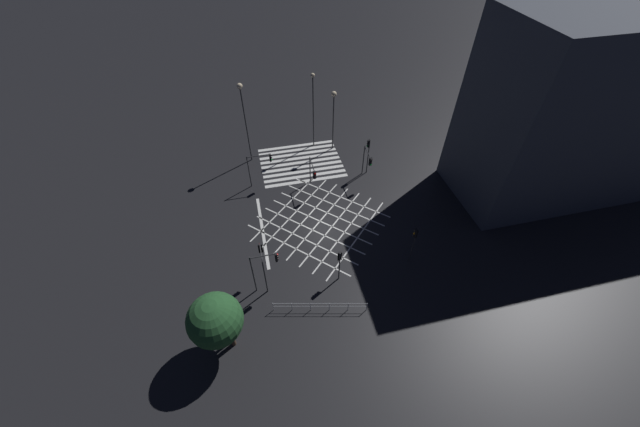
% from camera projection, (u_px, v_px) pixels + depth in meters
% --- Properties ---
extents(ground_plane, '(200.00, 200.00, 0.00)m').
position_uv_depth(ground_plane, '(320.00, 221.00, 36.51)').
color(ground_plane, black).
extents(road_markings, '(14.59, 21.35, 0.01)m').
position_uv_depth(road_markings, '(305.00, 182.00, 40.86)').
color(road_markings, silver).
rests_on(road_markings, ground_plane).
extents(traffic_light_se_main, '(2.73, 0.36, 4.12)m').
position_uv_depth(traffic_light_se_main, '(261.00, 163.00, 38.47)').
color(traffic_light_se_main, '#2D2D30').
rests_on(traffic_light_se_main, ground_plane).
extents(traffic_light_median_south, '(0.36, 2.69, 3.50)m').
position_uv_depth(traffic_light_median_south, '(313.00, 172.00, 38.09)').
color(traffic_light_median_south, '#2D2D30').
rests_on(traffic_light_median_south, ground_plane).
extents(traffic_light_ne_main, '(2.29, 0.36, 4.60)m').
position_uv_depth(traffic_light_ne_main, '(265.00, 264.00, 28.50)').
color(traffic_light_ne_main, '#2D2D30').
rests_on(traffic_light_ne_main, ground_plane).
extents(traffic_light_sw_main, '(0.39, 0.36, 4.57)m').
position_uv_depth(traffic_light_sw_main, '(368.00, 150.00, 39.84)').
color(traffic_light_sw_main, '#2D2D30').
rests_on(traffic_light_sw_main, ground_plane).
extents(traffic_light_nw_main, '(0.39, 0.36, 4.37)m').
position_uv_depth(traffic_light_nw_main, '(414.00, 239.00, 30.71)').
color(traffic_light_nw_main, '#2D2D30').
rests_on(traffic_light_nw_main, ground_plane).
extents(traffic_light_median_north, '(0.36, 0.39, 3.57)m').
position_uv_depth(traffic_light_median_north, '(339.00, 260.00, 29.81)').
color(traffic_light_median_north, '#2D2D30').
rests_on(traffic_light_median_north, ground_plane).
extents(traffic_light_sw_cross, '(0.36, 2.40, 3.87)m').
position_uv_depth(traffic_light_sw_cross, '(367.00, 160.00, 39.13)').
color(traffic_light_sw_cross, '#2D2D30').
rests_on(traffic_light_sw_cross, ground_plane).
extents(traffic_light_ne_cross, '(0.36, 2.09, 4.25)m').
position_uv_depth(traffic_light_ne_cross, '(262.00, 260.00, 29.14)').
color(traffic_light_ne_cross, '#2D2D30').
rests_on(traffic_light_ne_cross, ground_plane).
extents(street_lamp_east, '(0.63, 0.63, 7.68)m').
position_uv_depth(street_lamp_east, '(334.00, 105.00, 41.40)').
color(street_lamp_east, '#2D2D30').
rests_on(street_lamp_east, ground_plane).
extents(street_lamp_west, '(0.49, 0.49, 9.42)m').
position_uv_depth(street_lamp_west, '(313.00, 99.00, 41.74)').
color(street_lamp_west, '#2D2D30').
rests_on(street_lamp_west, ground_plane).
extents(street_lamp_far, '(0.62, 0.62, 9.77)m').
position_uv_depth(street_lamp_far, '(243.00, 105.00, 38.71)').
color(street_lamp_far, '#2D2D30').
rests_on(street_lamp_far, ground_plane).
extents(street_tree_near, '(3.91, 3.91, 5.86)m').
position_uv_depth(street_tree_near, '(215.00, 320.00, 24.48)').
color(street_tree_near, '#473323').
rests_on(street_tree_near, ground_plane).
extents(street_tree_far, '(2.56, 2.56, 4.94)m').
position_uv_depth(street_tree_far, '(225.00, 321.00, 24.76)').
color(street_tree_far, '#473323').
rests_on(street_tree_far, ground_plane).
extents(pedestrian_railing, '(7.48, 1.79, 1.05)m').
position_uv_depth(pedestrian_railing, '(320.00, 306.00, 28.88)').
color(pedestrian_railing, '#9EA0A5').
rests_on(pedestrian_railing, ground_plane).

